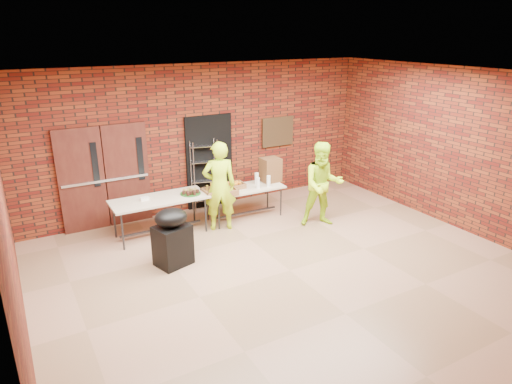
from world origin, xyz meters
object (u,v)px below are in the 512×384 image
table_left (160,201)px  volunteer_man (323,184)px  volunteer_woman (219,186)px  wire_rack (205,175)px  coffee_dispenser (271,170)px  table_right (245,190)px  covered_grill (172,237)px

table_left → volunteer_man: bearing=-20.6°
volunteer_man → volunteer_woman: bearing=-180.0°
wire_rack → volunteer_man: volunteer_man is taller
wire_rack → coffee_dispenser: 1.47m
table_left → table_right: size_ratio=1.10×
wire_rack → table_right: size_ratio=0.94×
coffee_dispenser → covered_grill: 3.11m
table_right → covered_grill: covered_grill is taller
coffee_dispenser → covered_grill: size_ratio=0.51×
volunteer_man → wire_rack: bearing=154.9°
wire_rack → volunteer_woman: 1.17m
coffee_dispenser → volunteer_woman: (-1.41, -0.36, -0.04)m
table_right → covered_grill: 2.41m
wire_rack → table_left: bearing=-132.9°
covered_grill → table_left: bearing=63.8°
wire_rack → covered_grill: wire_rack is taller
wire_rack → table_left: wire_rack is taller
table_right → covered_grill: size_ratio=1.65×
table_right → volunteer_woman: size_ratio=0.93×
table_left → covered_grill: 1.32m
volunteer_woman → coffee_dispenser: bearing=-149.4°
table_right → volunteer_man: size_ratio=0.97×
covered_grill → volunteer_woman: (1.36, 0.98, 0.40)m
wire_rack → volunteer_woman: bearing=-84.1°
covered_grill → volunteer_man: size_ratio=0.59×
table_right → table_left: bearing=-179.7°
wire_rack → covered_grill: (-1.54, -2.13, -0.28)m
table_left → coffee_dispenser: coffee_dispenser is taller
coffee_dispenser → volunteer_woman: volunteer_woman is taller
table_left → volunteer_man: volunteer_man is taller
coffee_dispenser → volunteer_man: (0.51, -1.21, -0.07)m
wire_rack → volunteer_man: size_ratio=0.91×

